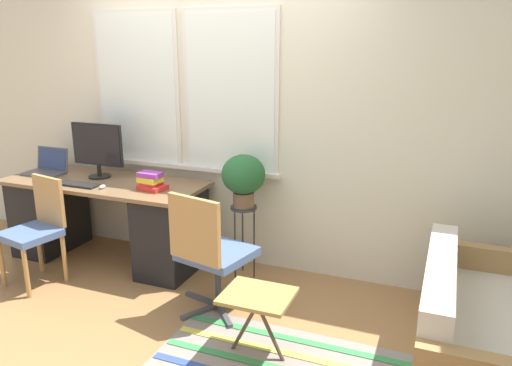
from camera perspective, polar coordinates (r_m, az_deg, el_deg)
ground_plane at (r=4.04m, az=-8.74°, el=-12.45°), size 14.00×14.00×0.00m
wall_back_with_window at (r=4.30m, az=-4.37°, el=8.47°), size 9.00×0.12×2.70m
desk at (r=4.64m, az=-16.64°, el=-3.87°), size 1.80×0.71×0.73m
laptop at (r=4.96m, az=-22.77°, el=1.57°), size 0.35×0.26×0.23m
monitor at (r=4.62m, az=-17.68°, el=3.82°), size 0.52×0.19×0.48m
keyboard at (r=4.46m, az=-19.65°, el=-0.18°), size 0.37×0.12×0.02m
mouse at (r=4.30m, az=-17.16°, el=-0.41°), size 0.04×0.07×0.03m
book_stack at (r=4.15m, az=-11.90°, el=0.13°), size 0.24×0.20×0.15m
desk_chair_wooden at (r=4.39m, az=-23.82°, el=-4.68°), size 0.46×0.47×0.86m
office_chair_swivel at (r=3.57m, az=-5.24°, el=-7.79°), size 0.61×0.61×0.92m
couch_loveseat at (r=3.26m, az=25.00°, el=-16.14°), size 0.81×1.42×0.71m
plant_stand at (r=4.09m, az=-1.41°, el=-3.95°), size 0.22×0.22×0.61m
potted_plant at (r=3.98m, az=-1.44°, el=0.76°), size 0.35×0.35×0.43m
floor_rug_striped at (r=3.27m, az=2.97°, el=-19.61°), size 1.55×0.73×0.01m
folding_stool at (r=3.12m, az=0.17°, el=-13.18°), size 0.42×0.36×0.43m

